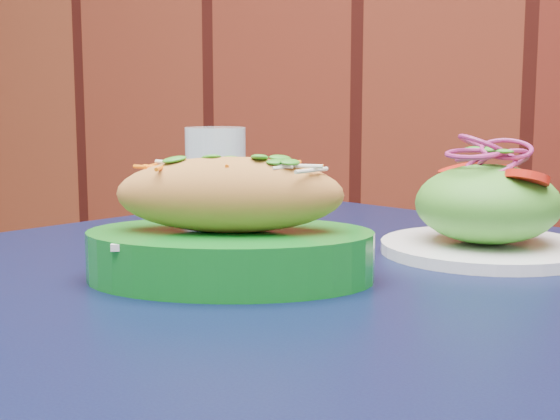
% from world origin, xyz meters
% --- Properties ---
extents(cafe_table, '(1.05, 1.05, 0.75)m').
position_xyz_m(cafe_table, '(-0.14, 1.86, 0.66)').
color(cafe_table, black).
rests_on(cafe_table, ground).
extents(banh_mi_basket, '(0.30, 0.24, 0.12)m').
position_xyz_m(banh_mi_basket, '(-0.18, 1.77, 0.80)').
color(banh_mi_basket, '#0F741E').
rests_on(banh_mi_basket, cafe_table).
extents(salad_plate, '(0.22, 0.22, 0.12)m').
position_xyz_m(salad_plate, '(0.02, 1.98, 0.80)').
color(salad_plate, white).
rests_on(salad_plate, cafe_table).
extents(water_glass, '(0.08, 0.08, 0.13)m').
position_xyz_m(water_glass, '(-0.33, 2.05, 0.81)').
color(water_glass, silver).
rests_on(water_glass, cafe_table).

